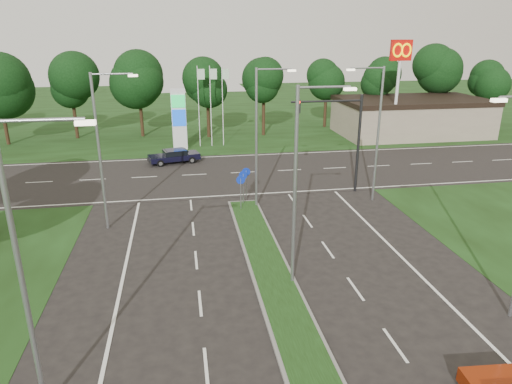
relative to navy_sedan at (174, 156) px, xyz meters
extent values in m
plane|color=black|center=(4.60, -28.01, -0.65)|extent=(160.00, 160.00, 0.00)
cube|color=black|center=(4.60, 26.99, -0.65)|extent=(160.00, 50.00, 0.02)
cube|color=black|center=(4.60, -4.01, -0.65)|extent=(160.00, 12.00, 0.02)
cube|color=slate|center=(4.60, -24.01, -0.59)|extent=(2.00, 26.00, 0.12)
cube|color=gray|center=(26.60, 7.99, 1.35)|extent=(16.00, 9.00, 4.00)
cylinder|color=gray|center=(5.40, -22.01, 3.85)|extent=(0.16, 0.16, 9.00)
cylinder|color=gray|center=(6.50, -22.01, 8.25)|extent=(2.20, 0.10, 0.10)
cube|color=#FFF2CC|center=(7.60, -22.01, 8.15)|extent=(0.50, 0.22, 0.12)
cylinder|color=gray|center=(5.40, -12.01, 3.85)|extent=(0.16, 0.16, 9.00)
cylinder|color=gray|center=(6.50, -12.01, 8.25)|extent=(2.20, 0.10, 0.10)
cube|color=#FFF2CC|center=(7.60, -12.01, 8.15)|extent=(0.50, 0.22, 0.12)
cylinder|color=gray|center=(-3.90, -28.01, 3.85)|extent=(0.16, 0.16, 9.00)
cylinder|color=gray|center=(-2.80, -28.01, 8.25)|extent=(2.20, 0.10, 0.10)
cube|color=#FFF2CC|center=(-1.70, -28.01, 8.15)|extent=(0.50, 0.22, 0.12)
cylinder|color=gray|center=(-3.90, -14.01, 3.85)|extent=(0.16, 0.16, 9.00)
cylinder|color=gray|center=(-2.80, -14.01, 8.25)|extent=(2.20, 0.10, 0.10)
cube|color=#FFF2CC|center=(-1.70, -14.01, 8.15)|extent=(0.50, 0.22, 0.12)
cylinder|color=gray|center=(13.60, -12.01, 3.85)|extent=(0.16, 0.16, 9.00)
cylinder|color=gray|center=(12.50, -12.01, 8.25)|extent=(2.20, 0.10, 0.10)
cube|color=#FFF2CC|center=(11.40, -12.01, 8.15)|extent=(0.50, 0.22, 0.12)
cube|color=#FFF2CC|center=(11.40, -26.01, 8.15)|extent=(0.50, 0.22, 0.12)
cylinder|color=black|center=(13.10, -10.01, 2.85)|extent=(0.20, 0.20, 7.00)
cylinder|color=black|center=(10.60, -10.01, 5.95)|extent=(5.00, 0.14, 0.14)
cube|color=black|center=(8.60, -10.01, 5.65)|extent=(0.28, 0.28, 0.90)
sphere|color=#FF190C|center=(8.60, -10.19, 5.95)|extent=(0.20, 0.20, 0.20)
cylinder|color=gray|center=(4.30, -12.51, 0.45)|extent=(0.06, 0.06, 2.20)
cylinder|color=#0C26A5|center=(4.30, -12.51, 1.45)|extent=(0.56, 0.04, 0.56)
cylinder|color=gray|center=(4.60, -11.51, 0.45)|extent=(0.06, 0.06, 2.20)
cylinder|color=#0C26A5|center=(4.60, -11.51, 1.45)|extent=(0.56, 0.04, 0.56)
cylinder|color=gray|center=(4.90, -10.81, 0.45)|extent=(0.06, 0.06, 2.20)
cylinder|color=#0C26A5|center=(4.90, -10.81, 1.45)|extent=(0.56, 0.04, 0.56)
cube|color=silver|center=(0.60, 4.99, 2.35)|extent=(1.40, 0.30, 6.00)
cube|color=#0CA53F|center=(0.60, 4.81, 4.15)|extent=(1.30, 0.08, 1.20)
cube|color=#0C3FBF|center=(0.60, 4.81, 2.55)|extent=(1.30, 0.08, 1.60)
cylinder|color=silver|center=(2.60, 5.99, 3.35)|extent=(0.08, 0.08, 8.00)
cube|color=#B2D8B2|center=(2.95, 5.99, 6.55)|extent=(0.70, 0.02, 1.00)
cylinder|color=silver|center=(3.80, 5.99, 3.35)|extent=(0.08, 0.08, 8.00)
cube|color=#B2D8B2|center=(4.15, 5.99, 6.55)|extent=(0.70, 0.02, 1.00)
cylinder|color=silver|center=(5.00, 5.99, 3.35)|extent=(0.08, 0.08, 8.00)
cube|color=#B2D8B2|center=(5.35, 5.99, 6.55)|extent=(0.70, 0.02, 1.00)
cylinder|color=silver|center=(22.60, 3.99, 4.35)|extent=(0.30, 0.30, 10.00)
cube|color=#BF0C07|center=(22.60, 3.99, 8.75)|extent=(2.20, 0.35, 2.00)
torus|color=#FFC600|center=(22.15, 3.77, 8.75)|extent=(1.06, 0.16, 1.06)
torus|color=#FFC600|center=(23.05, 3.77, 8.75)|extent=(1.06, 0.16, 1.06)
cylinder|color=black|center=(4.60, 11.99, 1.55)|extent=(0.36, 0.36, 4.40)
sphere|color=black|center=(4.60, 11.99, 5.85)|extent=(6.00, 6.00, 6.00)
sphere|color=black|center=(4.90, 11.79, 6.85)|extent=(4.80, 4.80, 4.80)
cube|color=black|center=(-0.02, -0.01, -0.10)|extent=(4.68, 2.75, 0.45)
cube|color=black|center=(0.06, 0.01, 0.33)|extent=(2.23, 1.92, 0.42)
cube|color=black|center=(0.06, 0.01, 0.54)|extent=(1.86, 1.76, 0.04)
cylinder|color=black|center=(-1.20, -1.12, -0.34)|extent=(0.65, 0.33, 0.62)
cylinder|color=black|center=(-1.57, 0.47, -0.34)|extent=(0.65, 0.33, 0.62)
cylinder|color=black|center=(1.53, -0.48, -0.34)|extent=(0.65, 0.33, 0.62)
cylinder|color=black|center=(1.16, 1.11, -0.34)|extent=(0.65, 0.33, 0.62)
camera|label=1|loc=(0.66, -40.06, 10.29)|focal=32.00mm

